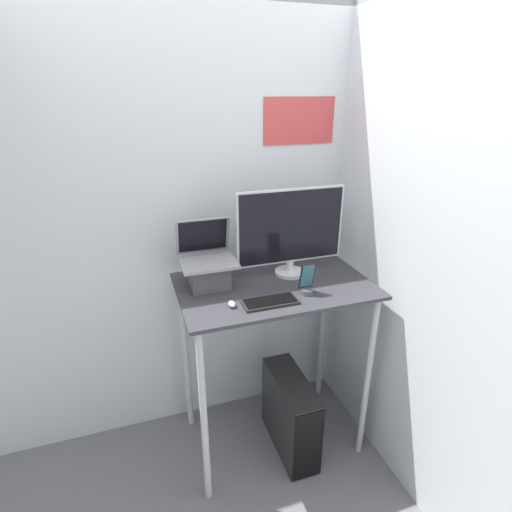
# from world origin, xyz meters

# --- Properties ---
(ground_plane) EXTENTS (12.00, 12.00, 0.00)m
(ground_plane) POSITION_xyz_m (0.00, 0.00, 0.00)
(ground_plane) COLOR slate
(wall_back) EXTENTS (6.00, 0.06, 2.60)m
(wall_back) POSITION_xyz_m (0.00, 0.74, 1.30)
(wall_back) COLOR silver
(wall_back) RESTS_ON ground_plane
(wall_side_right) EXTENTS (0.05, 6.00, 2.60)m
(wall_side_right) POSITION_xyz_m (0.61, 0.00, 1.30)
(wall_side_right) COLOR silver
(wall_side_right) RESTS_ON ground_plane
(desk) EXTENTS (1.05, 0.65, 1.10)m
(desk) POSITION_xyz_m (0.00, 0.33, 0.92)
(desk) COLOR #333338
(desk) RESTS_ON ground_plane
(laptop) EXTENTS (0.29, 0.27, 0.35)m
(laptop) POSITION_xyz_m (-0.34, 0.42, 1.20)
(laptop) COLOR #4C4C51
(laptop) RESTS_ON desk
(monitor) EXTENTS (0.62, 0.17, 0.50)m
(monitor) POSITION_xyz_m (0.13, 0.42, 1.36)
(monitor) COLOR silver
(monitor) RESTS_ON desk
(keyboard) EXTENTS (0.28, 0.12, 0.02)m
(keyboard) POSITION_xyz_m (-0.10, 0.14, 1.11)
(keyboard) COLOR black
(keyboard) RESTS_ON desk
(mouse) EXTENTS (0.04, 0.06, 0.03)m
(mouse) POSITION_xyz_m (-0.28, 0.16, 1.11)
(mouse) COLOR #99999E
(mouse) RESTS_ON desk
(cell_phone) EXTENTS (0.08, 0.06, 0.17)m
(cell_phone) POSITION_xyz_m (0.12, 0.17, 1.16)
(cell_phone) COLOR #4C4C51
(cell_phone) RESTS_ON desk
(computer_tower) EXTENTS (0.18, 0.52, 0.50)m
(computer_tower) POSITION_xyz_m (0.08, 0.23, 0.25)
(computer_tower) COLOR black
(computer_tower) RESTS_ON ground_plane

